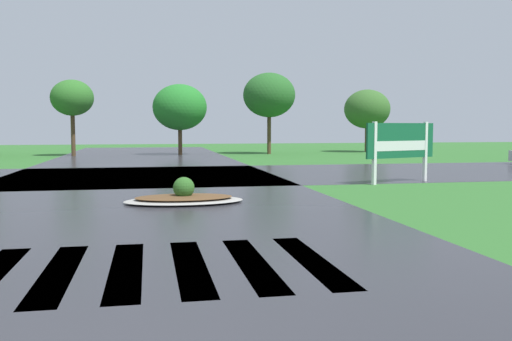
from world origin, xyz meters
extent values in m
cube|color=#2B2B30|center=(0.00, 10.00, 0.00)|extent=(10.84, 80.00, 0.01)
cube|color=#2B2B30|center=(0.00, 18.97, 0.00)|extent=(90.00, 9.76, 0.01)
cube|color=white|center=(-0.90, 3.92, 0.00)|extent=(0.45, 3.30, 0.01)
cube|color=white|center=(0.00, 3.92, 0.00)|extent=(0.45, 3.30, 0.01)
cube|color=white|center=(0.90, 3.92, 0.00)|extent=(0.45, 3.30, 0.01)
cube|color=white|center=(1.80, 3.92, 0.00)|extent=(0.45, 3.30, 0.01)
cube|color=white|center=(2.70, 3.92, 0.00)|extent=(0.45, 3.30, 0.01)
cube|color=white|center=(10.25, 14.74, 1.08)|extent=(0.15, 0.15, 2.17)
cube|color=white|center=(7.92, 13.88, 1.08)|extent=(0.15, 0.15, 2.17)
cube|color=#145938|center=(9.09, 14.31, 1.50)|extent=(3.02, 1.17, 1.23)
cube|color=white|center=(9.09, 14.31, 1.32)|extent=(2.30, 0.92, 0.34)
ellipsoid|color=#9E9B93|center=(1.23, 10.58, 0.06)|extent=(3.11, 1.74, 0.12)
ellipsoid|color=brown|center=(1.23, 10.58, 0.15)|extent=(2.55, 1.43, 0.10)
sphere|color=#2D6023|center=(1.23, 10.58, 0.40)|extent=(0.56, 0.56, 0.56)
cylinder|color=#4C3823|center=(-4.64, 35.28, 1.46)|extent=(0.28, 0.28, 2.93)
ellipsoid|color=#2D6A25|center=(-4.64, 35.28, 3.92)|extent=(2.84, 2.84, 2.42)
cylinder|color=#4C3823|center=(2.54, 35.29, 1.01)|extent=(0.28, 0.28, 2.02)
ellipsoid|color=#247728|center=(2.54, 35.29, 3.34)|extent=(3.76, 3.76, 3.20)
cylinder|color=#4C3823|center=(8.96, 35.45, 1.47)|extent=(0.28, 0.28, 2.94)
ellipsoid|color=#265E25|center=(8.96, 35.45, 4.25)|extent=(3.76, 3.76, 3.20)
cylinder|color=#4C3823|center=(17.10, 37.00, 1.05)|extent=(0.28, 0.28, 2.11)
ellipsoid|color=#346128|center=(17.10, 37.00, 3.35)|extent=(3.55, 3.55, 3.02)
camera|label=1|loc=(0.33, -3.95, 2.00)|focal=38.99mm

